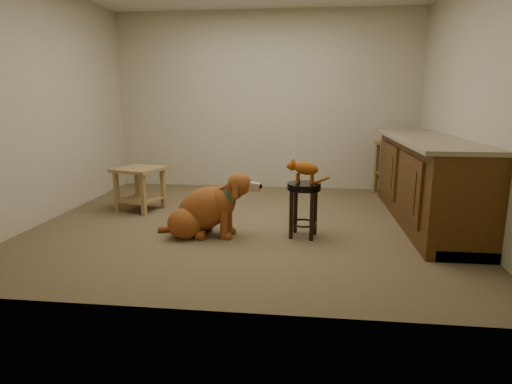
# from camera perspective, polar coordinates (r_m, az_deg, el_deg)

# --- Properties ---
(floor) EXTENTS (4.50, 4.00, 0.01)m
(floor) POSITION_cam_1_polar(r_m,az_deg,el_deg) (4.73, -1.16, -4.18)
(floor) COLOR brown
(floor) RESTS_ON ground
(room_shell) EXTENTS (4.54, 4.04, 2.62)m
(room_shell) POSITION_cam_1_polar(r_m,az_deg,el_deg) (4.55, -1.26, 16.50)
(room_shell) COLOR #B7B293
(room_shell) RESTS_ON ground
(cabinet_run) EXTENTS (0.70, 2.56, 0.94)m
(cabinet_run) POSITION_cam_1_polar(r_m,az_deg,el_deg) (5.05, 21.74, 1.12)
(cabinet_run) COLOR #4B2D0D
(cabinet_run) RESTS_ON ground
(padded_stool) EXTENTS (0.33, 0.33, 0.54)m
(padded_stool) POSITION_cam_1_polar(r_m,az_deg,el_deg) (4.22, 6.38, -0.92)
(padded_stool) COLOR black
(padded_stool) RESTS_ON ground
(wood_stool) EXTENTS (0.52, 0.52, 0.75)m
(wood_stool) POSITION_cam_1_polar(r_m,az_deg,el_deg) (6.38, 17.74, 3.16)
(wood_stool) COLOR brown
(wood_stool) RESTS_ON ground
(side_table) EXTENTS (0.63, 0.63, 0.53)m
(side_table) POSITION_cam_1_polar(r_m,az_deg,el_deg) (5.40, -15.24, 1.26)
(side_table) COLOR olive
(side_table) RESTS_ON ground
(golden_retriever) EXTENTS (1.09, 0.55, 0.69)m
(golden_retriever) POSITION_cam_1_polar(r_m,az_deg,el_deg) (4.29, -6.78, -2.42)
(golden_retriever) COLOR brown
(golden_retriever) RESTS_ON ground
(tabby_kitten) EXTENTS (0.43, 0.17, 0.26)m
(tabby_kitten) POSITION_cam_1_polar(r_m,az_deg,el_deg) (4.16, 6.35, 3.10)
(tabby_kitten) COLOR #8B420D
(tabby_kitten) RESTS_ON padded_stool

